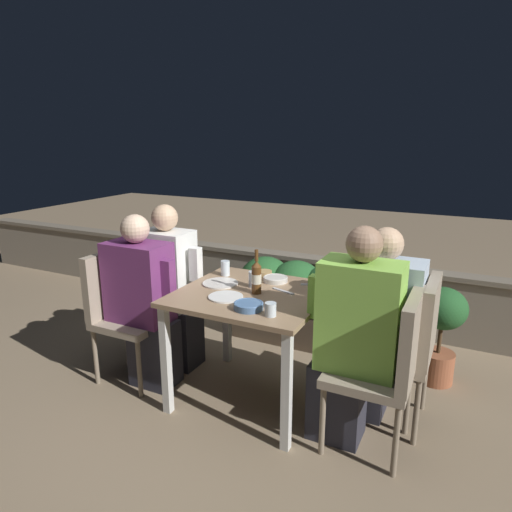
# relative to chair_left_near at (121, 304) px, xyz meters

# --- Properties ---
(ground_plane) EXTENTS (16.00, 16.00, 0.00)m
(ground_plane) POSITION_rel_chair_left_near_xyz_m (0.96, 0.13, -0.55)
(ground_plane) COLOR #847056
(parapet_wall) EXTENTS (9.00, 0.18, 0.60)m
(parapet_wall) POSITION_rel_chair_left_near_xyz_m (0.96, 1.60, -0.24)
(parapet_wall) COLOR gray
(parapet_wall) RESTS_ON ground_plane
(dining_table) EXTENTS (0.90, 0.85, 0.74)m
(dining_table) POSITION_rel_chair_left_near_xyz_m (0.96, 0.13, 0.09)
(dining_table) COLOR #937556
(dining_table) RESTS_ON ground_plane
(planter_hedge) EXTENTS (1.02, 0.47, 0.69)m
(planter_hedge) POSITION_rel_chair_left_near_xyz_m (0.89, 1.08, -0.16)
(planter_hedge) COLOR brown
(planter_hedge) RESTS_ON ground_plane
(chair_left_near) EXTENTS (0.45, 0.45, 0.91)m
(chair_left_near) POSITION_rel_chair_left_near_xyz_m (0.00, 0.00, 0.00)
(chair_left_near) COLOR gray
(chair_left_near) RESTS_ON ground_plane
(person_purple_stripe) EXTENTS (0.50, 0.26, 1.19)m
(person_purple_stripe) POSITION_rel_chair_left_near_xyz_m (0.21, -0.00, 0.05)
(person_purple_stripe) COLOR #282833
(person_purple_stripe) RESTS_ON ground_plane
(chair_left_far) EXTENTS (0.45, 0.45, 0.91)m
(chair_left_far) POSITION_rel_chair_left_near_xyz_m (0.01, 0.30, 0.00)
(chair_left_far) COLOR gray
(chair_left_far) RESTS_ON ground_plane
(person_white_polo) EXTENTS (0.47, 0.26, 1.22)m
(person_white_polo) POSITION_rel_chair_left_near_xyz_m (0.22, 0.30, 0.07)
(person_white_polo) COLOR #282833
(person_white_polo) RESTS_ON ground_plane
(chair_right_near) EXTENTS (0.45, 0.45, 0.91)m
(chair_right_near) POSITION_rel_chair_left_near_xyz_m (1.84, -0.00, 0.00)
(chair_right_near) COLOR gray
(chair_right_near) RESTS_ON ground_plane
(person_green_blouse) EXTENTS (0.50, 0.26, 1.25)m
(person_green_blouse) POSITION_rel_chair_left_near_xyz_m (1.64, -0.00, 0.08)
(person_green_blouse) COLOR #282833
(person_green_blouse) RESTS_ON ground_plane
(chair_right_far) EXTENTS (0.45, 0.45, 0.91)m
(chair_right_far) POSITION_rel_chair_left_near_xyz_m (1.90, 0.30, 0.00)
(chair_right_far) COLOR gray
(chair_right_far) RESTS_ON ground_plane
(person_blue_shirt) EXTENTS (0.51, 0.26, 1.19)m
(person_blue_shirt) POSITION_rel_chair_left_near_xyz_m (1.70, 0.30, 0.05)
(person_blue_shirt) COLOR #282833
(person_blue_shirt) RESTS_ON ground_plane
(beer_bottle) EXTENTS (0.06, 0.06, 0.28)m
(beer_bottle) POSITION_rel_chair_left_near_xyz_m (0.99, 0.13, 0.30)
(beer_bottle) COLOR brown
(beer_bottle) RESTS_ON dining_table
(plate_0) EXTENTS (0.24, 0.24, 0.01)m
(plate_0) POSITION_rel_chair_left_near_xyz_m (0.70, 0.18, 0.20)
(plate_0) COLOR silver
(plate_0) RESTS_ON dining_table
(plate_1) EXTENTS (0.21, 0.21, 0.01)m
(plate_1) POSITION_rel_chair_left_near_xyz_m (0.86, -0.02, 0.20)
(plate_1) COLOR white
(plate_1) RESTS_ON dining_table
(bowl_0) EXTENTS (0.17, 0.17, 0.04)m
(bowl_0) POSITION_rel_chair_left_near_xyz_m (1.07, -0.13, 0.22)
(bowl_0) COLOR #4C709E
(bowl_0) RESTS_ON dining_table
(bowl_1) EXTENTS (0.16, 0.16, 0.03)m
(bowl_1) POSITION_rel_chair_left_near_xyz_m (1.01, 0.39, 0.21)
(bowl_1) COLOR beige
(bowl_1) RESTS_ON dining_table
(bowl_2) EXTENTS (0.11, 0.11, 0.03)m
(bowl_2) POSITION_rel_chair_left_near_xyz_m (0.88, 0.48, 0.21)
(bowl_2) COLOR tan
(bowl_2) RESTS_ON dining_table
(glass_cup_0) EXTENTS (0.06, 0.06, 0.10)m
(glass_cup_0) POSITION_rel_chair_left_near_xyz_m (0.64, 0.36, 0.25)
(glass_cup_0) COLOR silver
(glass_cup_0) RESTS_ON dining_table
(glass_cup_1) EXTENTS (0.06, 0.06, 0.09)m
(glass_cup_1) POSITION_rel_chair_left_near_xyz_m (1.34, 0.32, 0.24)
(glass_cup_1) COLOR silver
(glass_cup_1) RESTS_ON dining_table
(glass_cup_2) EXTENTS (0.06, 0.06, 0.08)m
(glass_cup_2) POSITION_rel_chair_left_near_xyz_m (1.22, -0.16, 0.23)
(glass_cup_2) COLOR silver
(glass_cup_2) RESTS_ON dining_table
(glass_cup_3) EXTENTS (0.06, 0.06, 0.10)m
(glass_cup_3) POSITION_rel_chair_left_near_xyz_m (0.92, 0.23, 0.25)
(glass_cup_3) COLOR silver
(glass_cup_3) RESTS_ON dining_table
(fork_0) EXTENTS (0.17, 0.07, 0.01)m
(fork_0) POSITION_rel_chair_left_near_xyz_m (1.13, 0.23, 0.20)
(fork_0) COLOR silver
(fork_0) RESTS_ON dining_table
(fork_1) EXTENTS (0.16, 0.09, 0.01)m
(fork_1) POSITION_rel_chair_left_near_xyz_m (1.26, 0.44, 0.20)
(fork_1) COLOR silver
(fork_1) RESTS_ON dining_table
(potted_plant) EXTENTS (0.32, 0.32, 0.70)m
(potted_plant) POSITION_rel_chair_left_near_xyz_m (2.04, 0.89, -0.12)
(potted_plant) COLOR #9E5638
(potted_plant) RESTS_ON ground_plane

